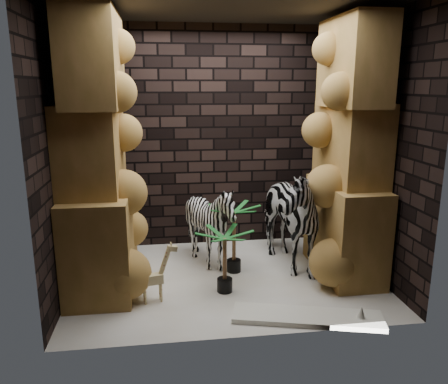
{
  "coord_description": "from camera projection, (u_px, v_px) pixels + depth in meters",
  "views": [
    {
      "loc": [
        -0.68,
        -4.73,
        2.21
      ],
      "look_at": [
        -0.01,
        0.15,
        1.01
      ],
      "focal_mm": 35.22,
      "sensor_mm": 36.0,
      "label": 1
    }
  ],
  "objects": [
    {
      "name": "zebra_right",
      "position": [
        282.0,
        207.0,
        5.37
      ],
      "size": [
        0.93,
        1.41,
        1.53
      ],
      "primitive_type": "imported",
      "rotation": [
        0.0,
        0.0,
        0.19
      ],
      "color": "white",
      "rests_on": "floor"
    },
    {
      "name": "palm_front",
      "position": [
        234.0,
        238.0,
        5.26
      ],
      "size": [
        0.36,
        0.36,
        0.85
      ],
      "primitive_type": null,
      "color": "#17601C",
      "rests_on": "floor"
    },
    {
      "name": "wall_back",
      "position": [
        214.0,
        139.0,
        6.02
      ],
      "size": [
        3.5,
        0.0,
        3.5
      ],
      "primitive_type": "plane",
      "rotation": [
        1.57,
        0.0,
        0.0
      ],
      "color": "black",
      "rests_on": "ground"
    },
    {
      "name": "rock_pillar_left",
      "position": [
        96.0,
        155.0,
        4.63
      ],
      "size": [
        0.68,
        1.3,
        3.0
      ],
      "primitive_type": null,
      "color": "#B68646",
      "rests_on": "floor"
    },
    {
      "name": "surfboard",
      "position": [
        307.0,
        317.0,
        4.26
      ],
      "size": [
        1.49,
        0.71,
        0.05
      ],
      "primitive_type": "cube",
      "rotation": [
        0.0,
        0.0,
        -0.26
      ],
      "color": "white",
      "rests_on": "floor"
    },
    {
      "name": "rock_pillar_right",
      "position": [
        350.0,
        149.0,
        5.0
      ],
      "size": [
        0.58,
        1.25,
        3.0
      ],
      "primitive_type": null,
      "color": "#B68646",
      "rests_on": "floor"
    },
    {
      "name": "floor",
      "position": [
        227.0,
        278.0,
        5.17
      ],
      "size": [
        3.5,
        3.5,
        0.0
      ],
      "primitive_type": "plane",
      "color": "white",
      "rests_on": "ground"
    },
    {
      "name": "wall_left",
      "position": [
        61.0,
        155.0,
        4.58
      ],
      "size": [
        0.0,
        3.0,
        3.0
      ],
      "primitive_type": "plane",
      "rotation": [
        1.57,
        0.0,
        1.57
      ],
      "color": "black",
      "rests_on": "ground"
    },
    {
      "name": "wall_right",
      "position": [
        377.0,
        149.0,
        5.05
      ],
      "size": [
        0.0,
        3.0,
        3.0
      ],
      "primitive_type": "plane",
      "rotation": [
        1.57,
        0.0,
        -1.57
      ],
      "color": "black",
      "rests_on": "ground"
    },
    {
      "name": "ceiling",
      "position": [
        227.0,
        6.0,
        4.46
      ],
      "size": [
        3.5,
        3.5,
        0.0
      ],
      "primitive_type": "plane",
      "rotation": [
        3.14,
        0.0,
        0.0
      ],
      "color": "#272420",
      "rests_on": "ground"
    },
    {
      "name": "zebra_left",
      "position": [
        210.0,
        229.0,
        5.41
      ],
      "size": [
        1.23,
        1.34,
        0.99
      ],
      "primitive_type": "imported",
      "rotation": [
        0.0,
        0.0,
        -0.4
      ],
      "color": "white",
      "rests_on": "floor"
    },
    {
      "name": "wall_front",
      "position": [
        248.0,
        174.0,
        3.61
      ],
      "size": [
        3.5,
        0.0,
        3.5
      ],
      "primitive_type": "plane",
      "rotation": [
        -1.57,
        0.0,
        0.0
      ],
      "color": "black",
      "rests_on": "ground"
    },
    {
      "name": "giraffe_toy",
      "position": [
        152.0,
        273.0,
        4.54
      ],
      "size": [
        0.35,
        0.18,
        0.65
      ],
      "primitive_type": null,
      "rotation": [
        0.0,
        0.0,
        0.21
      ],
      "color": "beige",
      "rests_on": "floor"
    },
    {
      "name": "palm_back",
      "position": [
        225.0,
        261.0,
        4.76
      ],
      "size": [
        0.36,
        0.36,
        0.72
      ],
      "primitive_type": null,
      "color": "#17601C",
      "rests_on": "floor"
    }
  ]
}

